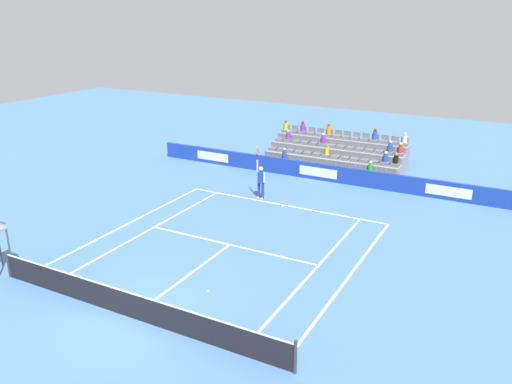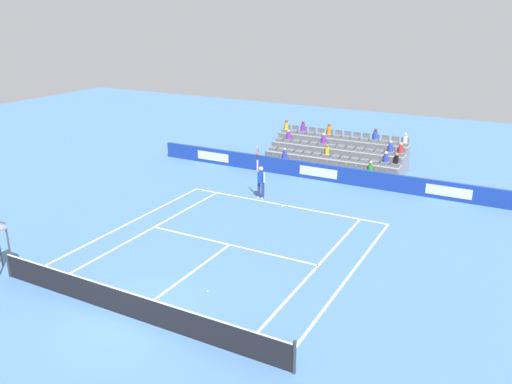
{
  "view_description": "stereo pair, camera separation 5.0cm",
  "coord_description": "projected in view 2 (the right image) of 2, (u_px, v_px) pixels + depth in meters",
  "views": [
    {
      "loc": [
        -10.64,
        11.16,
        9.64
      ],
      "look_at": [
        0.77,
        -10.27,
        1.1
      ],
      "focal_mm": 36.49,
      "sensor_mm": 36.0,
      "label": 1
    },
    {
      "loc": [
        -10.69,
        11.14,
        9.64
      ],
      "look_at": [
        0.77,
        -10.27,
        1.1
      ],
      "focal_mm": 36.49,
      "sensor_mm": 36.0,
      "label": 2
    }
  ],
  "objects": [
    {
      "name": "loose_tennis_ball",
      "position": [
        208.0,
        291.0,
        18.74
      ],
      "size": [
        0.07,
        0.07,
        0.07
      ],
      "primitive_type": "sphere",
      "color": "#D1E533",
      "rests_on": "ground"
    },
    {
      "name": "line_singles_sideline_right",
      "position": [
        314.0,
        270.0,
        20.33
      ],
      "size": [
        0.1,
        11.89,
        0.01
      ],
      "primitive_type": "cube",
      "color": "white",
      "rests_on": "ground"
    },
    {
      "name": "line_singles_sideline_left",
      "position": [
        148.0,
        230.0,
        23.99
      ],
      "size": [
        0.1,
        11.89,
        0.01
      ],
      "primitive_type": "cube",
      "color": "white",
      "rests_on": "ground"
    },
    {
      "name": "tennis_net",
      "position": [
        129.0,
        304.0,
        17.05
      ],
      "size": [
        11.97,
        0.1,
        1.07
      ],
      "color": "#33383D",
      "rests_on": "ground"
    },
    {
      "name": "line_service",
      "position": [
        230.0,
        245.0,
        22.54
      ],
      "size": [
        8.23,
        0.1,
        0.01
      ],
      "primitive_type": "cube",
      "color": "white",
      "rests_on": "ground"
    },
    {
      "name": "line_centre_service",
      "position": [
        187.0,
        276.0,
        19.88
      ],
      "size": [
        0.1,
        6.4,
        0.01
      ],
      "primitive_type": "cube",
      "color": "white",
      "rests_on": "ground"
    },
    {
      "name": "line_baseline",
      "position": [
        284.0,
        205.0,
        27.1
      ],
      "size": [
        10.97,
        0.1,
        0.01
      ],
      "primitive_type": "cube",
      "color": "white",
      "rests_on": "ground"
    },
    {
      "name": "stadium_stand",
      "position": [
        336.0,
        157.0,
        33.38
      ],
      "size": [
        8.68,
        3.8,
        2.61
      ],
      "color": "gray",
      "rests_on": "ground"
    },
    {
      "name": "tennis_player",
      "position": [
        261.0,
        181.0,
        27.78
      ],
      "size": [
        0.53,
        0.37,
        2.85
      ],
      "color": "navy",
      "rests_on": "ground"
    },
    {
      "name": "line_doubles_sideline_left",
      "position": [
        125.0,
        225.0,
        24.6
      ],
      "size": [
        0.1,
        11.89,
        0.01
      ],
      "primitive_type": "cube",
      "color": "white",
      "rests_on": "ground"
    },
    {
      "name": "sponsor_barrier",
      "position": [
        319.0,
        172.0,
        31.0
      ],
      "size": [
        22.27,
        0.22,
        0.99
      ],
      "color": "#193899",
      "rests_on": "ground"
    },
    {
      "name": "ground_plane",
      "position": [
        130.0,
        317.0,
        17.22
      ],
      "size": [
        80.0,
        80.0,
        0.0
      ],
      "primitive_type": "plane",
      "color": "#4C7AB2"
    },
    {
      "name": "line_doubles_sideline_right",
      "position": [
        347.0,
        278.0,
        19.72
      ],
      "size": [
        0.1,
        11.89,
        0.01
      ],
      "primitive_type": "cube",
      "color": "white",
      "rests_on": "ground"
    },
    {
      "name": "line_centre_mark",
      "position": [
        283.0,
        206.0,
        27.02
      ],
      "size": [
        0.1,
        0.2,
        0.01
      ],
      "primitive_type": "cube",
      "color": "white",
      "rests_on": "ground"
    }
  ]
}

